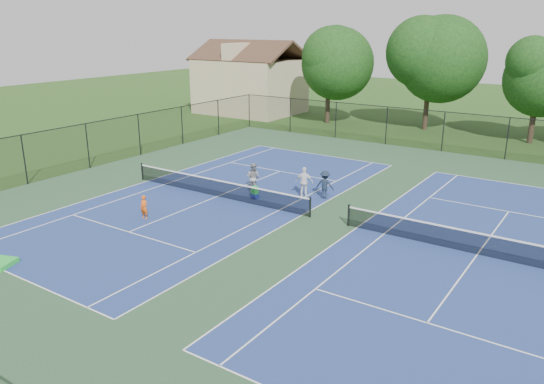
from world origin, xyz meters
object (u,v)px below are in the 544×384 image
Objects in this scene: tree_back_b at (431,55)px; instructor at (253,178)px; tree_back_a at (329,59)px; ball_hopper at (255,190)px; clapboard_house at (250,84)px; child_player at (144,207)px; bystander_a at (304,182)px; ball_crate at (255,196)px; bystander_b at (325,185)px; tree_back_c at (540,74)px.

tree_back_b is 24.92m from instructor.
tree_back_a is 22.20× the size of ball_hopper.
clapboard_house is at bearing 126.65° from ball_hopper.
clapboard_house is (-10.00, 1.00, -2.95)m from tree_back_a.
tree_back_a reaches higher than ball_hopper.
clapboard_house is 33.50m from child_player.
bystander_a is at bearing 51.43° from child_player.
instructor reaches higher than ball_crate.
tree_back_b is at bearing 87.58° from ball_hopper.
instructor is 4.64× the size of ball_crate.
child_player is 8.82m from bystander_a.
clapboard_house is at bearing 174.29° from tree_back_a.
child_player is at bearing -115.47° from ball_hopper.
tree_back_b is at bearing 77.04° from child_player.
tree_back_b reaches higher than ball_hopper.
tree_back_b is 6.38× the size of bystander_b.
ball_hopper is (-10.06, -24.11, -4.99)m from tree_back_c.
child_player is at bearing -62.81° from clapboard_house.
ball_crate is at bearing 20.88° from bystander_a.
tree_back_b is 5.87× the size of instructor.
child_player is 6.23m from ball_crate.
tree_back_b reaches higher than ball_crate.
clapboard_house is 30.20m from ball_crate.
ball_crate is at bearing 0.00° from ball_hopper.
tree_back_a is at bearing -71.73° from bystander_b.
tree_back_a is at bearing -176.82° from tree_back_c.
child_player is 6.81m from instructor.
tree_back_c reaches higher than child_player.
tree_back_c reaches higher than ball_crate.
child_player is at bearing 43.44° from bystander_b.
ball_crate is (-10.06, -24.11, -5.34)m from tree_back_c.
child_player is 9.73m from bystander_b.
clapboard_house is at bearing -180.00° from tree_back_c.
clapboard_house is 29.33× the size of ball_crate.
tree_back_c is at bearing -121.67° from instructor.
instructor is (17.15, -23.18, -2.24)m from clapboard_house.
instructor reaches higher than ball_hopper.
tree_back_c is at bearing -117.12° from bystander_b.
tree_back_b reaches higher than instructor.
bystander_b is 3.85m from ball_hopper.
instructor is at bearing 129.95° from ball_hopper.
clapboard_house is 6.32× the size of instructor.
tree_back_a is 7.68× the size of child_player.
ball_hopper is (-2.07, -1.83, -0.36)m from bystander_a.
clapboard_house reaches higher than ball_crate.
tree_back_b is 27.24× the size of ball_crate.
clapboard_house reaches higher than bystander_a.
tree_back_c is 23.47m from bystander_b.
tree_back_a is 10.47m from clapboard_house.
tree_back_b is (9.00, 2.00, 0.56)m from tree_back_a.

